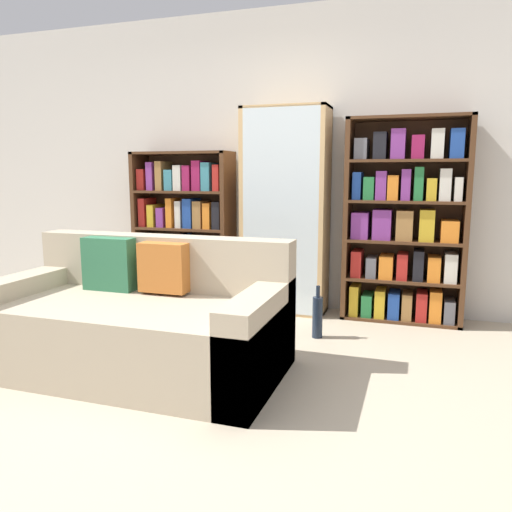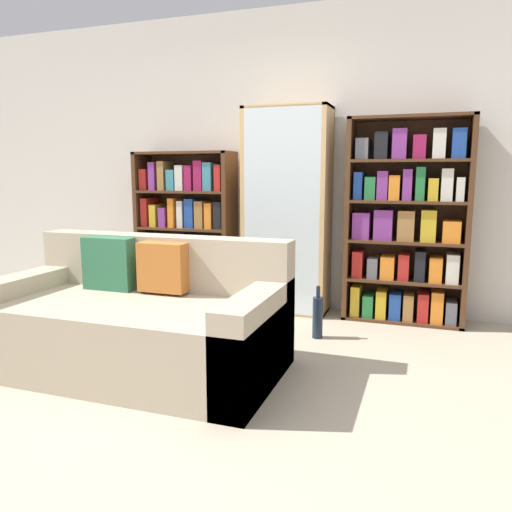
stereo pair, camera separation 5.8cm
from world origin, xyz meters
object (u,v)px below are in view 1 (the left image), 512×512
Objects in this scene: couch at (139,324)px; display_cabinet at (285,212)px; wine_bottle at (317,316)px; bookshelf_left at (185,231)px; bookshelf_right at (404,226)px.

display_cabinet is (0.53, 1.63, 0.60)m from couch.
bookshelf_left is at bearing 154.50° from wine_bottle.
display_cabinet is at bearing -0.92° from bookshelf_left.
bookshelf_right reaches higher than bookshelf_left.
bookshelf_left is 3.56× the size of wine_bottle.
bookshelf_left is 1.03m from display_cabinet.
wine_bottle is at bearing -56.96° from display_cabinet.
display_cabinet is 4.47× the size of wine_bottle.
couch is at bearing -108.05° from display_cabinet.
couch is at bearing -73.79° from bookshelf_left.
bookshelf_right is (1.02, 0.02, -0.09)m from display_cabinet.
bookshelf_left is 0.85× the size of bookshelf_right.
couch is 2.32m from bookshelf_right.
wine_bottle is (-0.59, -0.69, -0.65)m from bookshelf_right.
couch is 1.27× the size of bookshelf_left.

